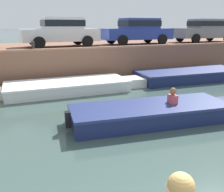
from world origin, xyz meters
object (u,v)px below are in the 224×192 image
Objects in this scene: boat_moored_central_white at (74,86)px; mooring_bollard_mid at (33,45)px; car_right_inner_blue at (138,30)px; car_rightmost_grey at (205,29)px; boat_moored_east_navy at (194,75)px; car_centre_white at (61,31)px; motorboat_passing at (158,112)px.

mooring_bollard_mid is at bearing 128.87° from boat_moored_central_white.
car_right_inner_blue and car_rightmost_grey have the same top height.
car_centre_white reaches higher than boat_moored_east_navy.
motorboat_passing is 13.26× the size of mooring_bollard_mid.
boat_moored_east_navy is 7.55m from car_centre_white.
car_right_inner_blue reaches higher than motorboat_passing.
car_right_inner_blue reaches higher than boat_moored_east_navy.
car_centre_white is at bearing 179.98° from car_rightmost_grey.
motorboat_passing is 1.36× the size of car_rightmost_grey.
boat_moored_central_white is at bearing -51.13° from mooring_bollard_mid.
mooring_bollard_mid is (-1.41, 1.75, 1.69)m from boat_moored_central_white.
car_rightmost_grey is at bearing -0.02° from car_centre_white.
boat_moored_central_white is 0.91× the size of boat_moored_east_navy.
car_rightmost_grey reaches higher than motorboat_passing.
car_right_inner_blue is at bearing 179.97° from car_rightmost_grey.
mooring_bollard_mid is (-6.40, -1.73, -0.61)m from car_right_inner_blue.
boat_moored_east_navy is at bearing -0.86° from boat_moored_central_white.
car_rightmost_grey is at bearing 43.67° from boat_moored_east_navy.
mooring_bollard_mid is at bearing -171.60° from car_rightmost_grey.
car_centre_white is 0.95× the size of car_rightmost_grey.
car_centre_white is at bearing 85.58° from boat_moored_central_white.
car_right_inner_blue is at bearing -0.02° from car_centre_white.
boat_moored_central_white is 2.81m from mooring_bollard_mid.
car_rightmost_grey is at bearing -0.03° from car_right_inner_blue.
boat_moored_east_navy reaches higher than boat_moored_central_white.
car_right_inner_blue reaches higher than mooring_bollard_mid.
boat_moored_central_white is at bearing -161.30° from car_rightmost_grey.
motorboat_passing is 1.42× the size of car_centre_white.
car_right_inner_blue is at bearing 113.28° from boat_moored_east_navy.
boat_moored_east_navy is 1.59× the size of car_rightmost_grey.
boat_moored_east_navy is 4.50m from car_right_inner_blue.
car_rightmost_grey reaches higher than mooring_bollard_mid.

